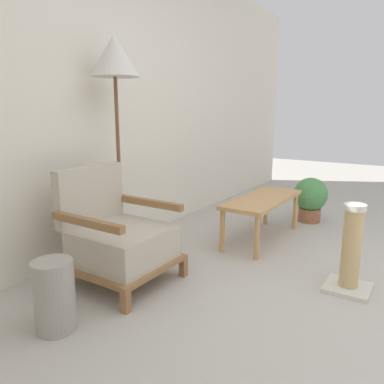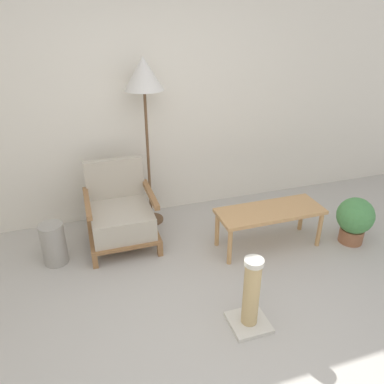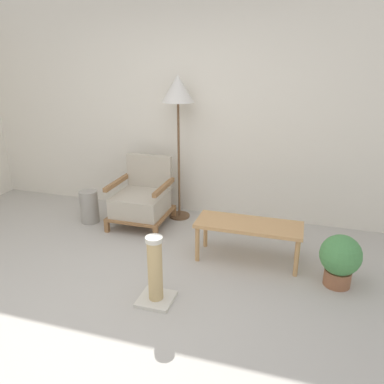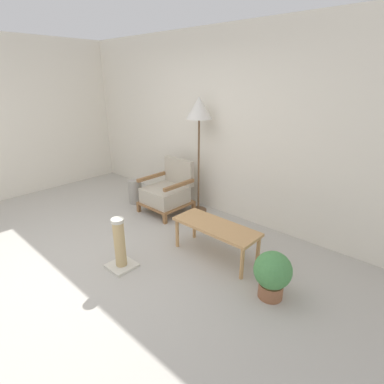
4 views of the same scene
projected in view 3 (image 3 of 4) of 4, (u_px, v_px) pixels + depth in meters
ground_plane at (104, 315)px, 3.03m from camera, size 14.00×14.00×0.00m
wall_back at (188, 109)px, 4.65m from camera, size 8.00×0.06×2.70m
armchair at (142, 199)px, 4.57m from camera, size 0.67×0.68×0.81m
floor_lamp at (178, 95)px, 4.35m from camera, size 0.38×0.38×1.77m
coffee_table at (249, 228)px, 3.72m from camera, size 1.05×0.40×0.41m
vase at (89, 207)px, 4.66m from camera, size 0.23×0.23×0.41m
potted_plant at (340, 258)px, 3.34m from camera, size 0.37×0.37×0.49m
scratching_post at (155, 275)px, 3.12m from camera, size 0.29×0.29×0.61m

